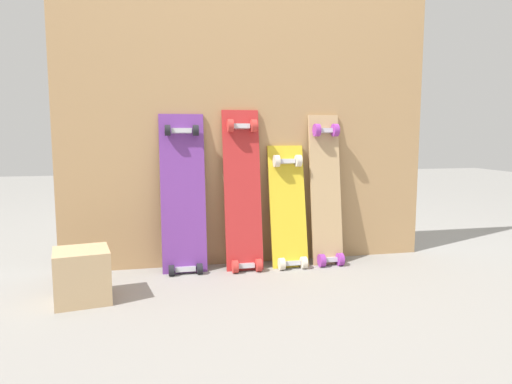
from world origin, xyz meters
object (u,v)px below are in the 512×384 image
(skateboard_yellow, at_px, (288,212))
(skateboard_natural, at_px, (326,195))
(skateboard_red, at_px, (243,196))
(skateboard_purple, at_px, (183,200))
(wooden_crate, at_px, (82,275))

(skateboard_yellow, height_order, skateboard_natural, skateboard_natural)
(skateboard_red, xyz_separation_m, skateboard_yellow, (0.25, -0.00, -0.10))
(skateboard_red, relative_size, skateboard_natural, 1.03)
(skateboard_purple, distance_m, wooden_crate, 0.64)
(skateboard_natural, xyz_separation_m, wooden_crate, (-1.24, -0.35, -0.27))
(skateboard_purple, height_order, wooden_crate, skateboard_purple)
(skateboard_purple, xyz_separation_m, skateboard_yellow, (0.56, -0.02, -0.08))
(skateboard_yellow, bearing_deg, wooden_crate, -161.29)
(skateboard_purple, xyz_separation_m, wooden_crate, (-0.46, -0.36, -0.26))
(skateboard_yellow, relative_size, wooden_crate, 3.17)
(skateboard_natural, bearing_deg, skateboard_red, -179.45)
(skateboard_red, bearing_deg, wooden_crate, -155.64)
(wooden_crate, bearing_deg, skateboard_yellow, 18.71)
(skateboard_yellow, height_order, wooden_crate, skateboard_yellow)
(skateboard_purple, bearing_deg, skateboard_yellow, -1.79)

